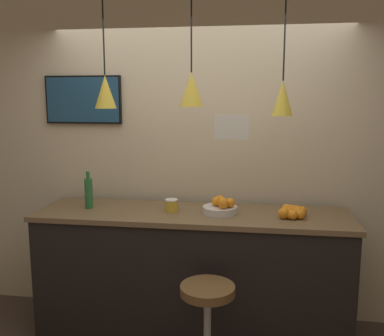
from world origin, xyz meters
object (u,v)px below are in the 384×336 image
Objects in this scene: spread_jar at (171,205)px; juice_bottle at (89,193)px; fruit_bowl at (221,207)px; mounted_tv at (83,100)px; bar_stool at (207,317)px.

juice_bottle is at bearing -180.00° from spread_jar.
fruit_bowl is 1.07m from juice_bottle.
spread_jar is at bearing -24.69° from mounted_tv.
mounted_tv reaches higher than spread_jar.
spread_jar is at bearing 0.00° from juice_bottle.
mounted_tv is (-0.86, 0.39, 0.82)m from spread_jar.
mounted_tv reaches higher than bar_stool.
bar_stool is 1.02× the size of mounted_tv.
bar_stool is at bearing -29.22° from juice_bottle.
spread_jar reaches higher than bar_stool.
mounted_tv reaches higher than fruit_bowl.
spread_jar is (-0.35, 0.58, 0.60)m from bar_stool.
fruit_bowl is 0.39× the size of mounted_tv.
fruit_bowl is at bearing -0.26° from spread_jar.
bar_stool is 6.96× the size of spread_jar.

